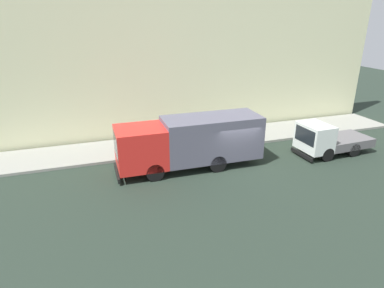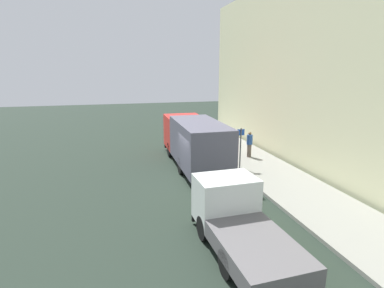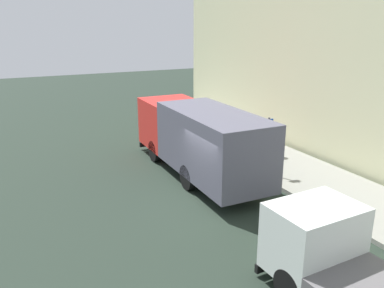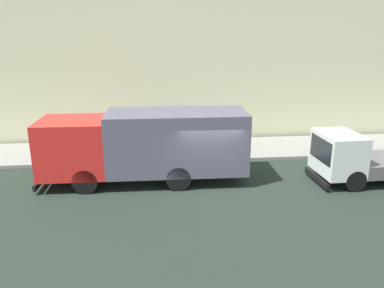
{
  "view_description": "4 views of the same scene",
  "coord_description": "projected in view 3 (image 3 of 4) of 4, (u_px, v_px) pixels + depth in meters",
  "views": [
    {
      "loc": [
        -16.12,
        8.19,
        8.44
      ],
      "look_at": [
        1.15,
        2.41,
        1.37
      ],
      "focal_mm": 30.91,
      "sensor_mm": 36.0,
      "label": 1
    },
    {
      "loc": [
        -3.8,
        -15.0,
        5.92
      ],
      "look_at": [
        0.79,
        2.51,
        1.44
      ],
      "focal_mm": 28.24,
      "sensor_mm": 36.0,
      "label": 2
    },
    {
      "loc": [
        -6.42,
        -11.67,
        6.29
      ],
      "look_at": [
        0.86,
        3.0,
        1.25
      ],
      "focal_mm": 36.99,
      "sensor_mm": 36.0,
      "label": 3
    },
    {
      "loc": [
        -14.09,
        2.07,
        6.16
      ],
      "look_at": [
        1.35,
        0.59,
        1.46
      ],
      "focal_mm": 34.98,
      "sensor_mm": 36.0,
      "label": 4
    }
  ],
  "objects": [
    {
      "name": "small_flatbed_truck",
      "position": [
        346.0,
        270.0,
        8.82
      ],
      "size": [
        2.33,
        5.06,
        2.15
      ],
      "rotation": [
        0.0,
        0.0,
        0.04
      ],
      "color": "white",
      "rests_on": "ground"
    },
    {
      "name": "street_sign_post",
      "position": [
        268.0,
        141.0,
        16.34
      ],
      "size": [
        0.44,
        0.08,
        2.44
      ],
      "color": "#4C5156",
      "rests_on": "sidewalk"
    },
    {
      "name": "sidewalk",
      "position": [
        309.0,
        177.0,
        16.6
      ],
      "size": [
        3.68,
        30.0,
        0.16
      ],
      "primitive_type": "cube",
      "color": "gray",
      "rests_on": "ground"
    },
    {
      "name": "large_utility_truck",
      "position": [
        198.0,
        137.0,
        16.66
      ],
      "size": [
        2.52,
        8.57,
        3.0
      ],
      "rotation": [
        0.0,
        0.0,
        -0.01
      ],
      "color": "red",
      "rests_on": "ground"
    },
    {
      "name": "pedestrian_walking",
      "position": [
        268.0,
        136.0,
        18.95
      ],
      "size": [
        0.44,
        0.44,
        1.72
      ],
      "rotation": [
        0.0,
        0.0,
        2.99
      ],
      "color": "#61554A",
      "rests_on": "sidewalk"
    },
    {
      "name": "ground",
      "position": [
        207.0,
        201.0,
        14.57
      ],
      "size": [
        80.0,
        80.0,
        0.0
      ],
      "primitive_type": "plane",
      "color": "#222E25"
    },
    {
      "name": "building_facade",
      "position": [
        366.0,
        34.0,
        15.9
      ],
      "size": [
        0.5,
        30.0,
        11.69
      ],
      "primitive_type": "cube",
      "color": "beige",
      "rests_on": "ground"
    }
  ]
}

